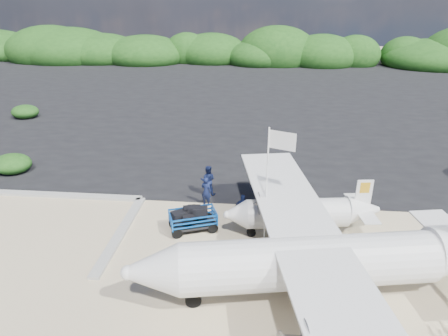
# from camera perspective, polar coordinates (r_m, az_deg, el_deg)

# --- Properties ---
(ground) EXTENTS (160.00, 160.00, 0.00)m
(ground) POSITION_cam_1_polar(r_m,az_deg,el_deg) (18.37, -2.36, -12.61)
(ground) COLOR beige
(asphalt_apron) EXTENTS (90.00, 50.00, 0.04)m
(asphalt_apron) POSITION_cam_1_polar(r_m,az_deg,el_deg) (46.00, 2.61, 10.05)
(asphalt_apron) COLOR #B2B2B2
(asphalt_apron) RESTS_ON ground
(lagoon) EXTENTS (9.00, 7.00, 0.40)m
(lagoon) POSITION_cam_1_polar(r_m,az_deg,el_deg) (22.42, -25.49, -7.87)
(lagoon) COLOR #B2B2B2
(lagoon) RESTS_ON ground
(vegetation_band) EXTENTS (124.00, 8.00, 4.40)m
(vegetation_band) POSITION_cam_1_polar(r_m,az_deg,el_deg) (70.52, 3.70, 14.84)
(vegetation_band) COLOR #B2B2B2
(vegetation_band) RESTS_ON ground
(baggage_cart) EXTENTS (2.81, 2.19, 1.24)m
(baggage_cart) POSITION_cam_1_polar(r_m,az_deg,el_deg) (20.26, -4.40, -8.81)
(baggage_cart) COLOR #0C52B8
(baggage_cart) RESTS_ON ground
(flagpole) EXTENTS (1.27, 0.90, 5.86)m
(flagpole) POSITION_cam_1_polar(r_m,az_deg,el_deg) (19.07, 5.68, -11.19)
(flagpole) COLOR white
(flagpole) RESTS_ON ground
(signboard) EXTENTS (1.54, 0.65, 1.29)m
(signboard) POSITION_cam_1_polar(r_m,az_deg,el_deg) (17.20, 7.82, -15.78)
(signboard) COLOR #4D2516
(signboard) RESTS_ON ground
(crew_a) EXTENTS (0.71, 0.59, 1.67)m
(crew_a) POSITION_cam_1_polar(r_m,az_deg,el_deg) (22.09, -2.56, -3.34)
(crew_a) COLOR #111A41
(crew_a) RESTS_ON ground
(crew_b) EXTENTS (0.91, 0.73, 1.82)m
(crew_b) POSITION_cam_1_polar(r_m,az_deg,el_deg) (23.16, -2.32, -1.77)
(crew_b) COLOR #111A41
(crew_b) RESTS_ON ground
(crew_c) EXTENTS (0.98, 0.57, 1.57)m
(crew_c) POSITION_cam_1_polar(r_m,az_deg,el_deg) (20.48, 2.73, -5.83)
(crew_c) COLOR #111A41
(crew_c) RESTS_ON ground
(aircraft_large) EXTENTS (20.28, 20.28, 5.22)m
(aircraft_large) POSITION_cam_1_polar(r_m,az_deg,el_deg) (39.49, 23.94, 5.69)
(aircraft_large) COLOR #B2B2B2
(aircraft_large) RESTS_ON ground
(aircraft_small) EXTENTS (8.74, 8.74, 2.79)m
(aircraft_small) POSITION_cam_1_polar(r_m,az_deg,el_deg) (49.14, -13.87, 10.28)
(aircraft_small) COLOR #B2B2B2
(aircraft_small) RESTS_ON ground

